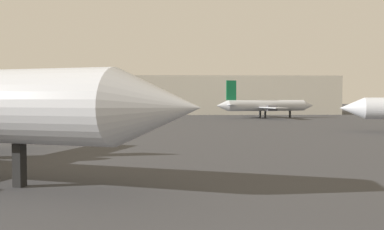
% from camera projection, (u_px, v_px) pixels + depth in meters
% --- Properties ---
extents(airplane_distant, '(24.15, 20.19, 8.56)m').
position_uv_depth(airplane_distant, '(265.00, 105.00, 96.17)').
color(airplane_distant, silver).
rests_on(airplane_distant, ground_plane).
extents(terminal_building, '(81.05, 27.35, 10.70)m').
position_uv_depth(terminal_building, '(192.00, 95.00, 126.01)').
color(terminal_building, beige).
rests_on(terminal_building, ground_plane).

